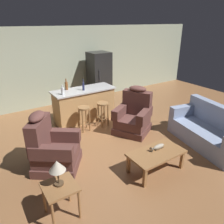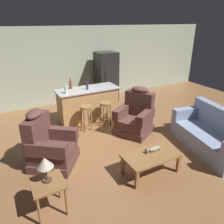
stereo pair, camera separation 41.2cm
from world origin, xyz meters
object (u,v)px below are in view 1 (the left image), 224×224
object	(u,v)px
coffee_table	(156,155)
couch	(209,131)
fish_figurine	(157,147)
bottle_tall_green	(66,86)
refrigerator	(99,77)
bar_stool_right	(103,110)
bottle_wine_dark	(83,86)
table_lamp	(57,167)
kitchen_island	(84,105)
end_table	(60,191)
recliner_near_island	(134,116)
bottle_short_amber	(63,91)
recliner_near_lamp	(52,149)
bar_stool_left	(84,114)

from	to	relation	value
coffee_table	couch	size ratio (longest dim) A/B	0.54
fish_figurine	bottle_tall_green	xyz separation A→B (m)	(-0.59, 3.08, 0.61)
coffee_table	refrigerator	world-z (taller)	refrigerator
bar_stool_right	bottle_wine_dark	world-z (taller)	bottle_wine_dark
fish_figurine	table_lamp	distance (m)	2.08
table_lamp	bottle_tall_green	size ratio (longest dim) A/B	1.29
kitchen_island	table_lamp	bearing A→B (deg)	-122.59
end_table	kitchen_island	size ratio (longest dim) A/B	0.31
couch	recliner_near_island	xyz separation A→B (m)	(-1.07, 1.53, 0.08)
refrigerator	bottle_short_amber	size ratio (longest dim) A/B	6.53
fish_figurine	recliner_near_lamp	xyz separation A→B (m)	(-1.74, 1.14, -0.04)
recliner_near_lamp	bottle_short_amber	xyz separation A→B (m)	(0.90, 1.58, 0.63)
bottle_short_amber	recliner_near_island	bearing A→B (deg)	-40.37
fish_figurine	bottle_short_amber	bearing A→B (deg)	107.15
bottle_wine_dark	refrigerator	bearing A→B (deg)	45.69
coffee_table	kitchen_island	bearing A→B (deg)	91.59
table_lamp	bar_stool_left	world-z (taller)	table_lamp
bar_stool_left	refrigerator	xyz separation A→B (m)	(1.54, 1.83, 0.41)
recliner_near_island	bottle_short_amber	xyz separation A→B (m)	(-1.44, 1.22, 0.63)
kitchen_island	bottle_tall_green	distance (m)	0.76
recliner_near_island	table_lamp	world-z (taller)	recliner_near_island
recliner_near_island	bar_stool_right	size ratio (longest dim) A/B	1.76
couch	table_lamp	world-z (taller)	table_lamp
couch	recliner_near_island	bearing A→B (deg)	-43.95
refrigerator	bottle_short_amber	world-z (taller)	refrigerator
couch	recliner_near_lamp	world-z (taller)	recliner_near_lamp
recliner_near_island	bar_stool_right	xyz separation A→B (m)	(-0.50, 0.73, 0.05)
kitchen_island	end_table	bearing A→B (deg)	-122.36
kitchen_island	bottle_tall_green	bearing A→B (deg)	152.87
bottle_short_amber	bottle_wine_dark	distance (m)	0.63
table_lamp	kitchen_island	world-z (taller)	table_lamp
kitchen_island	bottle_short_amber	size ratio (longest dim) A/B	6.67
refrigerator	bottle_wine_dark	size ratio (longest dim) A/B	5.68
coffee_table	recliner_near_island	distance (m)	1.72
table_lamp	kitchen_island	bearing A→B (deg)	57.41
coffee_table	kitchen_island	distance (m)	2.94
fish_figurine	end_table	xyz separation A→B (m)	(-2.04, -0.09, -0.00)
bar_stool_right	refrigerator	xyz separation A→B (m)	(0.96, 1.83, 0.41)
recliner_near_island	bar_stool_right	bearing A→B (deg)	-85.63
bar_stool_left	bottle_short_amber	xyz separation A→B (m)	(-0.35, 0.49, 0.58)
bottle_short_amber	bottle_wine_dark	size ratio (longest dim) A/B	0.87
end_table	bottle_tall_green	size ratio (longest dim) A/B	1.76
refrigerator	bottle_tall_green	xyz separation A→B (m)	(-1.64, -0.99, 0.19)
kitchen_island	bottle_tall_green	world-z (taller)	bottle_tall_green
bottle_tall_green	table_lamp	bearing A→B (deg)	-114.77
coffee_table	bottle_tall_green	world-z (taller)	bottle_tall_green
recliner_near_lamp	refrigerator	world-z (taller)	refrigerator
coffee_table	recliner_near_lamp	size ratio (longest dim) A/B	0.92
recliner_near_lamp	table_lamp	size ratio (longest dim) A/B	2.93
end_table	table_lamp	xyz separation A→B (m)	(0.01, 0.03, 0.41)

